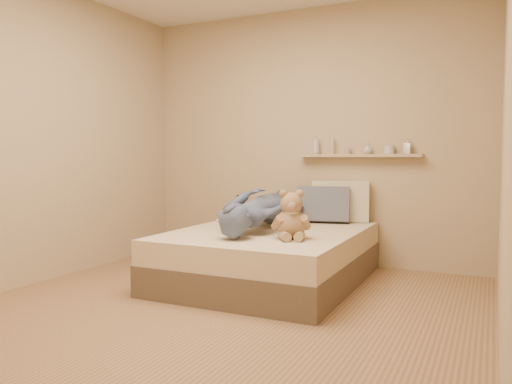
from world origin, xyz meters
The scene contains 10 objects.
room centered at (0.00, 0.00, 1.30)m, with size 3.80×3.80×3.80m.
bed centered at (0.00, 0.93, 0.22)m, with size 1.50×1.90×0.45m.
game_console centered at (-0.08, 0.34, 0.61)m, with size 0.19×0.09×0.06m.
teddy_bear centered at (0.34, 0.56, 0.61)m, with size 0.31×0.32×0.39m.
dark_plush centered at (-0.63, 1.60, 0.56)m, with size 0.16×0.16×0.24m.
pillow_cream centered at (0.39, 1.76, 0.65)m, with size 0.55×0.16×0.40m, color beige.
pillow_grey centered at (0.26, 1.62, 0.62)m, with size 0.50×0.14×0.34m, color slate.
person centered at (-0.09, 0.99, 0.63)m, with size 0.56×1.52×0.36m, color slate.
wall_shelf centered at (0.55, 1.84, 1.10)m, with size 1.20×0.12×0.03m, color tan.
shelf_bottles centered at (0.57, 1.84, 1.18)m, with size 0.98×0.10×0.18m.
Camera 1 is at (1.74, -3.01, 1.08)m, focal length 35.00 mm.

